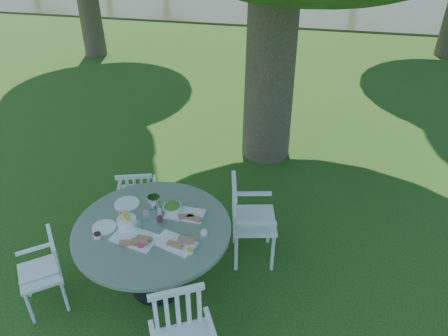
{
  "coord_description": "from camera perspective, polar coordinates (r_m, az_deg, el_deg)",
  "views": [
    {
      "loc": [
        0.8,
        -3.89,
        3.61
      ],
      "look_at": [
        0.0,
        0.2,
        0.85
      ],
      "focal_mm": 35.0,
      "sensor_mm": 36.0,
      "label": 1
    }
  ],
  "objects": [
    {
      "name": "chair_se",
      "position": [
        3.81,
        -5.59,
        -20.51
      ],
      "size": [
        0.61,
        0.59,
        0.91
      ],
      "rotation": [
        0.0,
        0.0,
        0.48
      ],
      "color": "white",
      "rests_on": "ground"
    },
    {
      "name": "ground",
      "position": [
        5.37,
        -0.42,
        -8.76
      ],
      "size": [
        140.0,
        140.0,
        0.0
      ],
      "primitive_type": "plane",
      "color": "#15350B",
      "rests_on": "ground"
    },
    {
      "name": "tableware",
      "position": [
        4.33,
        -9.51,
        -6.54
      ],
      "size": [
        1.12,
        0.77,
        0.24
      ],
      "color": "white",
      "rests_on": "table"
    },
    {
      "name": "chair_ne",
      "position": [
        4.73,
        2.74,
        -6.23
      ],
      "size": [
        0.56,
        0.59,
        1.0
      ],
      "rotation": [
        0.0,
        0.0,
        -4.51
      ],
      "color": "white",
      "rests_on": "ground"
    },
    {
      "name": "chair_sw",
      "position": [
        4.65,
        -22.06,
        -11.84
      ],
      "size": [
        0.56,
        0.57,
        0.82
      ],
      "rotation": [
        0.0,
        0.0,
        -0.92
      ],
      "color": "white",
      "rests_on": "ground"
    },
    {
      "name": "chair_nw",
      "position": [
        5.31,
        -11.28,
        -3.37
      ],
      "size": [
        0.5,
        0.49,
        0.81
      ],
      "rotation": [
        0.0,
        0.0,
        -2.85
      ],
      "color": "white",
      "rests_on": "ground"
    },
    {
      "name": "table",
      "position": [
        4.39,
        -9.22,
        -9.03
      ],
      "size": [
        1.53,
        1.53,
        0.81
      ],
      "color": "black",
      "rests_on": "ground"
    }
  ]
}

